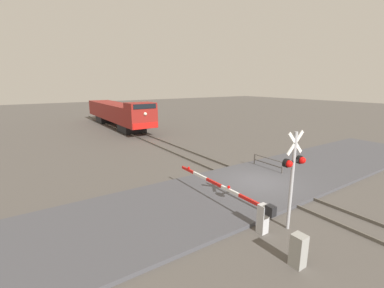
% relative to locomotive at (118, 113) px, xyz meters
% --- Properties ---
extents(ground_plane, '(160.00, 160.00, 0.00)m').
position_rel_locomotive_xyz_m(ground_plane, '(0.00, -25.36, -1.97)').
color(ground_plane, '#514C47').
extents(rail_track_left, '(0.08, 80.00, 0.15)m').
position_rel_locomotive_xyz_m(rail_track_left, '(-0.72, -25.36, -1.90)').
color(rail_track_left, '#59544C').
rests_on(rail_track_left, ground_plane).
extents(rail_track_right, '(0.08, 80.00, 0.15)m').
position_rel_locomotive_xyz_m(rail_track_right, '(0.72, -25.36, -1.90)').
color(rail_track_right, '#59544C').
rests_on(rail_track_right, ground_plane).
extents(road_surface, '(36.00, 6.36, 0.17)m').
position_rel_locomotive_xyz_m(road_surface, '(0.00, -25.36, -1.89)').
color(road_surface, '#47474C').
rests_on(road_surface, ground_plane).
extents(locomotive, '(3.09, 19.05, 3.84)m').
position_rel_locomotive_xyz_m(locomotive, '(0.00, 0.00, 0.00)').
color(locomotive, black).
rests_on(locomotive, ground_plane).
extents(crossing_signal, '(1.18, 0.33, 4.16)m').
position_rel_locomotive_xyz_m(crossing_signal, '(-2.69, -29.46, 0.62)').
color(crossing_signal, '#ADADB2').
rests_on(crossing_signal, ground_plane).
extents(crossing_gate, '(0.36, 6.65, 1.34)m').
position_rel_locomotive_xyz_m(crossing_gate, '(-3.83, -28.12, -1.13)').
color(crossing_gate, silver).
rests_on(crossing_gate, ground_plane).
extents(utility_cabinet, '(0.41, 0.44, 1.14)m').
position_rel_locomotive_xyz_m(utility_cabinet, '(-4.40, -31.07, -1.40)').
color(utility_cabinet, '#999993').
rests_on(utility_cabinet, ground_plane).
extents(guard_railing, '(0.08, 2.50, 0.95)m').
position_rel_locomotive_xyz_m(guard_railing, '(2.44, -24.01, -1.36)').
color(guard_railing, '#4C4742').
rests_on(guard_railing, ground_plane).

